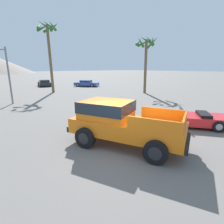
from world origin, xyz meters
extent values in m
plane|color=slate|center=(0.00, 0.00, 0.00)|extent=(320.00, 320.00, 0.00)
cube|color=orange|center=(0.23, 0.14, 0.85)|extent=(3.74, 5.26, 0.66)
cube|color=orange|center=(-0.18, 1.04, 1.57)|extent=(2.48, 2.69, 0.78)
cube|color=#1E2833|center=(-0.18, 1.04, 1.71)|extent=(2.53, 2.74, 0.50)
cube|color=orange|center=(-0.04, -1.48, 1.42)|extent=(0.88, 1.83, 0.48)
cube|color=orange|center=(1.62, -0.74, 1.42)|extent=(0.88, 1.83, 0.48)
cube|color=orange|center=(1.18, -1.97, 1.42)|extent=(1.69, 0.82, 0.48)
cube|color=black|center=(-0.80, 2.43, 0.64)|extent=(1.76, 0.91, 0.24)
cube|color=black|center=(1.25, -2.15, 0.64)|extent=(1.76, 0.91, 0.24)
cylinder|color=black|center=(-1.29, 1.14, 0.46)|extent=(0.65, 0.96, 0.91)
cylinder|color=#232326|center=(-1.29, 1.14, 0.46)|extent=(0.50, 0.59, 0.50)
cylinder|color=black|center=(0.49, 1.94, 0.46)|extent=(0.65, 0.96, 0.91)
cylinder|color=#232326|center=(0.49, 1.94, 0.46)|extent=(0.50, 0.59, 0.50)
cylinder|color=black|center=(-0.04, -1.65, 0.46)|extent=(0.65, 0.96, 0.91)
cylinder|color=#232326|center=(-0.04, -1.65, 0.46)|extent=(0.50, 0.59, 0.50)
cylinder|color=black|center=(1.74, -0.85, 0.46)|extent=(0.65, 0.96, 0.91)
cylinder|color=#232326|center=(1.74, -0.85, 0.46)|extent=(0.50, 0.59, 0.50)
cube|color=red|center=(5.06, -0.30, 0.43)|extent=(3.99, 4.46, 0.50)
cube|color=#1E2833|center=(4.77, 0.07, 0.87)|extent=(1.19, 0.94, 0.38)
cube|color=black|center=(5.52, -0.90, 0.76)|extent=(1.45, 1.31, 0.16)
cylinder|color=black|center=(3.59, 0.26, 0.32)|extent=(0.56, 0.64, 0.64)
cylinder|color=#9E9EA3|center=(3.59, 0.26, 0.32)|extent=(0.40, 0.42, 0.35)
cylinder|color=black|center=(4.90, 1.26, 0.32)|extent=(0.56, 0.64, 0.64)
cylinder|color=#9E9EA3|center=(4.90, 1.26, 0.32)|extent=(0.40, 0.42, 0.35)
cylinder|color=black|center=(5.22, -1.86, 0.32)|extent=(0.56, 0.64, 0.64)
cylinder|color=#9E9EA3|center=(5.22, -1.86, 0.32)|extent=(0.40, 0.42, 0.35)
cylinder|color=black|center=(6.53, -0.86, 0.32)|extent=(0.56, 0.64, 0.64)
cylinder|color=#9E9EA3|center=(6.53, -0.86, 0.32)|extent=(0.40, 0.42, 0.35)
cube|color=#232328|center=(6.38, 28.39, 0.46)|extent=(2.56, 4.29, 0.58)
cube|color=#232328|center=(6.36, 28.29, 0.95)|extent=(1.91, 1.96, 0.41)
cube|color=#1E2833|center=(6.36, 28.29, 1.00)|extent=(1.95, 2.00, 0.24)
cylinder|color=black|center=(5.74, 29.77, 0.31)|extent=(0.33, 0.66, 0.63)
cylinder|color=#9E9EA3|center=(5.74, 29.77, 0.31)|extent=(0.29, 0.38, 0.35)
cylinder|color=black|center=(7.48, 29.45, 0.31)|extent=(0.33, 0.66, 0.63)
cylinder|color=#9E9EA3|center=(7.48, 29.45, 0.31)|extent=(0.29, 0.38, 0.35)
cylinder|color=black|center=(5.28, 27.33, 0.31)|extent=(0.33, 0.66, 0.63)
cylinder|color=#9E9EA3|center=(5.28, 27.33, 0.31)|extent=(0.29, 0.38, 0.35)
cylinder|color=black|center=(7.03, 27.00, 0.31)|extent=(0.33, 0.66, 0.63)
cylinder|color=#9E9EA3|center=(7.03, 27.00, 0.31)|extent=(0.29, 0.38, 0.35)
cube|color=#334C9E|center=(12.27, 23.01, 0.44)|extent=(4.01, 4.57, 0.56)
cube|color=#334C9E|center=(12.21, 23.09, 0.93)|extent=(2.34, 2.40, 0.41)
cube|color=#1E2833|center=(12.21, 23.09, 0.98)|extent=(2.39, 2.45, 0.25)
cylinder|color=black|center=(13.76, 22.41, 0.30)|extent=(0.53, 0.62, 0.60)
cylinder|color=#9E9EA3|center=(13.76, 22.41, 0.30)|extent=(0.38, 0.41, 0.33)
cylinder|color=black|center=(12.40, 21.41, 0.30)|extent=(0.53, 0.62, 0.60)
cylinder|color=#9E9EA3|center=(12.40, 21.41, 0.30)|extent=(0.38, 0.41, 0.33)
cylinder|color=black|center=(12.15, 24.60, 0.30)|extent=(0.53, 0.62, 0.60)
cylinder|color=#9E9EA3|center=(12.15, 24.60, 0.30)|extent=(0.38, 0.41, 0.33)
cylinder|color=black|center=(10.79, 23.60, 0.30)|extent=(0.53, 0.62, 0.60)
cylinder|color=#9E9EA3|center=(10.79, 23.60, 0.30)|extent=(0.38, 0.41, 0.33)
cylinder|color=slate|center=(-1.70, 13.93, 2.61)|extent=(0.16, 0.16, 5.23)
cylinder|color=brown|center=(4.41, 19.29, 4.42)|extent=(0.36, 0.68, 8.85)
cone|color=#2D6028|center=(5.31, 19.31, 8.65)|extent=(0.69, 1.86, 1.07)
cone|color=#2D6028|center=(5.04, 19.99, 8.57)|extent=(1.85, 1.49, 1.33)
cone|color=#2D6028|center=(4.18, 20.14, 8.57)|extent=(2.01, 0.79, 1.33)
cone|color=#2D6028|center=(3.54, 19.67, 8.61)|extent=(1.36, 1.89, 1.21)
cone|color=#2D6028|center=(3.70, 18.63, 8.58)|extent=(1.26, 1.56, 1.27)
cone|color=#2D6028|center=(4.18, 18.41, 8.60)|extent=(1.49, 0.77, 1.18)
cone|color=#2D6028|center=(4.75, 18.49, 8.59)|extent=(1.38, 0.96, 1.18)
cylinder|color=brown|center=(13.91, 10.59, 3.46)|extent=(0.36, 0.44, 6.92)
cone|color=#2D6028|center=(14.94, 10.45, 6.61)|extent=(0.55, 1.95, 1.45)
cone|color=#2D6028|center=(14.58, 11.42, 6.69)|extent=(1.93, 1.60, 1.22)
cone|color=#2D6028|center=(13.48, 11.51, 6.69)|extent=(2.02, 1.16, 1.21)
cone|color=#2D6028|center=(13.02, 10.84, 6.57)|extent=(0.84, 1.65, 1.52)
cone|color=#2D6028|center=(13.19, 10.13, 6.71)|extent=(1.14, 1.59, 1.12)
cone|color=#2D6028|center=(13.67, 9.87, 6.67)|extent=(1.38, 0.79, 1.19)
cone|color=#2D6028|center=(14.35, 9.97, 6.68)|extent=(1.32, 1.12, 1.18)
camera|label=1|loc=(-4.92, -5.05, 3.42)|focal=28.00mm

